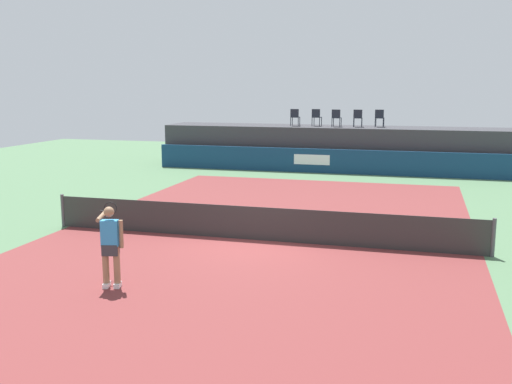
# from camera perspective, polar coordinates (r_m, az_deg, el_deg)

# --- Properties ---
(ground_plane) EXTENTS (48.00, 48.00, 0.00)m
(ground_plane) POSITION_cam_1_polar(r_m,az_deg,el_deg) (19.55, 2.43, -2.47)
(ground_plane) COLOR #4C704C
(court_inner) EXTENTS (12.00, 22.00, 0.00)m
(court_inner) POSITION_cam_1_polar(r_m,az_deg,el_deg) (16.73, 0.08, -4.63)
(court_inner) COLOR maroon
(court_inner) RESTS_ON ground
(sponsor_wall) EXTENTS (18.00, 0.22, 1.20)m
(sponsor_wall) POSITION_cam_1_polar(r_m,az_deg,el_deg) (29.63, 7.08, 2.96)
(sponsor_wall) COLOR navy
(sponsor_wall) RESTS_ON ground
(spectator_platform) EXTENTS (18.00, 2.80, 2.20)m
(spectator_platform) POSITION_cam_1_polar(r_m,az_deg,el_deg) (31.35, 7.60, 4.26)
(spectator_platform) COLOR #38383D
(spectator_platform) RESTS_ON ground
(spectator_chair_far_left) EXTENTS (0.44, 0.44, 0.89)m
(spectator_chair_far_left) POSITION_cam_1_polar(r_m,az_deg,el_deg) (31.44, 3.77, 7.26)
(spectator_chair_far_left) COLOR #1E232D
(spectator_chair_far_left) RESTS_ON spectator_platform
(spectator_chair_left) EXTENTS (0.48, 0.48, 0.89)m
(spectator_chair_left) POSITION_cam_1_polar(r_m,az_deg,el_deg) (31.43, 5.83, 7.23)
(spectator_chair_left) COLOR #1E232D
(spectator_chair_left) RESTS_ON spectator_platform
(spectator_chair_center) EXTENTS (0.46, 0.46, 0.89)m
(spectator_chair_center) POSITION_cam_1_polar(r_m,az_deg,el_deg) (30.96, 7.74, 7.14)
(spectator_chair_center) COLOR #1E232D
(spectator_chair_center) RESTS_ON spectator_platform
(spectator_chair_right) EXTENTS (0.46, 0.46, 0.89)m
(spectator_chair_right) POSITION_cam_1_polar(r_m,az_deg,el_deg) (30.99, 9.77, 7.09)
(spectator_chair_right) COLOR #1E232D
(spectator_chair_right) RESTS_ON spectator_platform
(spectator_chair_far_right) EXTENTS (0.45, 0.45, 0.89)m
(spectator_chair_far_right) POSITION_cam_1_polar(r_m,az_deg,el_deg) (31.18, 11.79, 7.04)
(spectator_chair_far_right) COLOR #1E232D
(spectator_chair_far_right) RESTS_ON spectator_platform
(tennis_net) EXTENTS (12.40, 0.02, 0.95)m
(tennis_net) POSITION_cam_1_polar(r_m,az_deg,el_deg) (16.61, 0.08, -3.05)
(tennis_net) COLOR #2D2D2D
(tennis_net) RESTS_ON ground
(net_post_near) EXTENTS (0.10, 0.10, 1.00)m
(net_post_near) POSITION_cam_1_polar(r_m,az_deg,el_deg) (19.18, -18.08, -1.69)
(net_post_near) COLOR #4C4C51
(net_post_near) RESTS_ON ground
(net_post_far) EXTENTS (0.10, 0.10, 1.00)m
(net_post_far) POSITION_cam_1_polar(r_m,az_deg,el_deg) (16.14, 21.86, -4.09)
(net_post_far) COLOR #4C4C51
(net_post_far) RESTS_ON ground
(tennis_player) EXTENTS (0.90, 1.11, 1.77)m
(tennis_player) POSITION_cam_1_polar(r_m,az_deg,el_deg) (13.05, -13.81, -4.84)
(tennis_player) COLOR white
(tennis_player) RESTS_ON court_inner
(tennis_ball) EXTENTS (0.07, 0.07, 0.07)m
(tennis_ball) POSITION_cam_1_polar(r_m,az_deg,el_deg) (17.16, 0.05, -4.12)
(tennis_ball) COLOR #D8EA33
(tennis_ball) RESTS_ON court_inner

